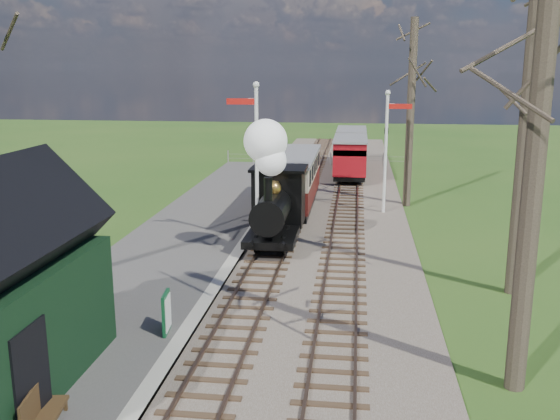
% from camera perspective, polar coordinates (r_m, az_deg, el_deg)
% --- Properties ---
extents(distant_hills, '(114.40, 48.00, 22.02)m').
position_cam_1_polar(distant_hills, '(74.75, 5.54, -4.95)').
color(distant_hills, '#385B23').
rests_on(distant_hills, ground).
extents(ballast_bed, '(8.00, 60.00, 0.10)m').
position_cam_1_polar(ballast_bed, '(29.57, 3.60, -0.13)').
color(ballast_bed, brown).
rests_on(ballast_bed, ground).
extents(track_near, '(1.60, 60.00, 0.15)m').
position_cam_1_polar(track_near, '(29.66, 1.10, 0.04)').
color(track_near, brown).
rests_on(track_near, ground).
extents(track_far, '(1.60, 60.00, 0.15)m').
position_cam_1_polar(track_far, '(29.51, 6.13, -0.10)').
color(track_far, brown).
rests_on(track_far, ground).
extents(platform, '(5.00, 44.00, 0.20)m').
position_cam_1_polar(platform, '(22.74, -9.88, -4.21)').
color(platform, '#474442').
rests_on(platform, ground).
extents(coping_strip, '(0.40, 44.00, 0.21)m').
position_cam_1_polar(coping_strip, '(22.19, -4.17, -4.47)').
color(coping_strip, '#B2AD9E').
rests_on(coping_strip, ground).
extents(semaphore_near, '(1.22, 0.24, 6.22)m').
position_cam_1_polar(semaphore_near, '(23.27, -2.31, 5.26)').
color(semaphore_near, silver).
rests_on(semaphore_near, ground).
extents(semaphore_far, '(1.22, 0.24, 5.72)m').
position_cam_1_polar(semaphore_far, '(28.98, 9.81, 6.07)').
color(semaphore_far, silver).
rests_on(semaphore_far, ground).
extents(bare_trees, '(15.51, 22.39, 12.00)m').
position_cam_1_polar(bare_trees, '(17.00, 1.44, 7.79)').
color(bare_trees, '#382D23').
rests_on(bare_trees, ground).
extents(fence_line, '(12.60, 0.08, 1.00)m').
position_cam_1_polar(fence_line, '(43.28, 3.45, 4.73)').
color(fence_line, slate).
rests_on(fence_line, ground).
extents(locomotive, '(1.93, 4.50, 4.82)m').
position_cam_1_polar(locomotive, '(23.14, -0.53, 1.68)').
color(locomotive, black).
rests_on(locomotive, ground).
extents(coach, '(2.25, 7.72, 2.37)m').
position_cam_1_polar(coach, '(29.17, 1.07, 2.86)').
color(coach, black).
rests_on(coach, ground).
extents(red_carriage_a, '(1.98, 4.91, 2.09)m').
position_cam_1_polar(red_carriage_a, '(37.68, 6.43, 4.83)').
color(red_carriage_a, black).
rests_on(red_carriage_a, ground).
extents(red_carriage_b, '(1.98, 4.91, 2.09)m').
position_cam_1_polar(red_carriage_b, '(43.13, 6.54, 5.85)').
color(red_carriage_b, black).
rests_on(red_carriage_b, ground).
extents(sign_board, '(0.17, 0.73, 1.06)m').
position_cam_1_polar(sign_board, '(16.07, -10.34, -9.23)').
color(sign_board, '#104A26').
rests_on(sign_board, platform).
extents(bench, '(0.66, 1.52, 0.84)m').
position_cam_1_polar(bench, '(12.82, -21.09, -16.66)').
color(bench, '#412C17').
rests_on(bench, platform).
extents(person, '(0.33, 0.47, 1.20)m').
position_cam_1_polar(person, '(14.56, -18.27, -11.82)').
color(person, black).
rests_on(person, platform).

